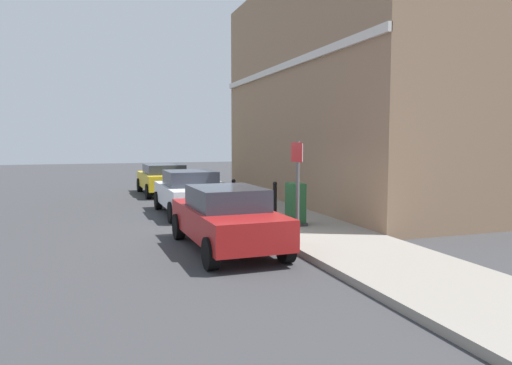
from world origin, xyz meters
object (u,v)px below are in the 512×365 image
(utility_cabinet, at_px, (296,206))
(car_yellow, at_px, (163,178))
(car_white, at_px, (190,192))
(bollard_far_kerb, at_px, (234,194))
(car_red, at_px, (227,217))
(bollard_near_cabinet, at_px, (275,197))
(street_sign, at_px, (297,176))

(utility_cabinet, bearing_deg, car_yellow, 102.59)
(car_white, relative_size, bollard_far_kerb, 3.91)
(bollard_far_kerb, bearing_deg, utility_cabinet, -74.71)
(car_red, distance_m, bollard_near_cabinet, 4.30)
(bollard_near_cabinet, height_order, street_sign, street_sign)
(car_red, height_order, car_yellow, car_red)
(car_red, relative_size, bollard_far_kerb, 4.04)
(car_yellow, bearing_deg, bollard_near_cabinet, -165.59)
(street_sign, bearing_deg, car_white, 103.22)
(street_sign, bearing_deg, bollard_near_cabinet, 76.21)
(car_red, distance_m, utility_cabinet, 2.92)
(utility_cabinet, relative_size, bollard_near_cabinet, 1.11)
(car_red, relative_size, car_white, 1.03)
(car_white, xyz_separation_m, bollard_far_kerb, (1.35, -0.57, -0.05))
(car_white, distance_m, car_yellow, 6.16)
(car_yellow, height_order, bollard_near_cabinet, car_yellow)
(car_red, height_order, car_white, car_white)
(car_red, relative_size, car_yellow, 1.01)
(car_white, bearing_deg, street_sign, -167.53)
(car_white, relative_size, street_sign, 1.76)
(car_yellow, relative_size, bollard_near_cabinet, 4.01)
(bollard_far_kerb, bearing_deg, car_red, -107.96)
(bollard_far_kerb, relative_size, street_sign, 0.45)
(car_red, xyz_separation_m, street_sign, (1.55, -0.39, 0.92))
(car_white, bearing_deg, bollard_far_kerb, -113.79)
(car_white, distance_m, street_sign, 5.98)
(car_red, bearing_deg, bollard_far_kerb, -19.62)
(car_red, xyz_separation_m, car_white, (0.20, 5.36, 0.01))
(car_red, distance_m, car_yellow, 11.52)
(car_red, xyz_separation_m, bollard_near_cabinet, (2.51, 3.49, -0.04))
(car_red, bearing_deg, utility_cabinet, -57.00)
(car_yellow, xyz_separation_m, street_sign, (1.35, -11.91, 0.93))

